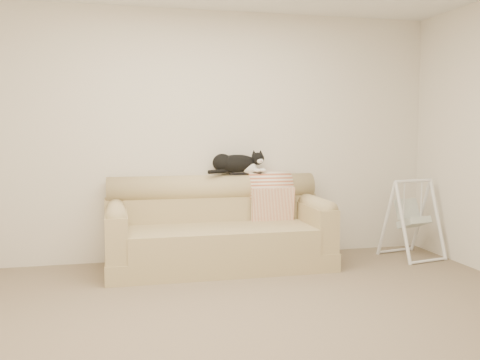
# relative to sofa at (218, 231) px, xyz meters

# --- Properties ---
(ground_plane) EXTENTS (5.00, 5.00, 0.00)m
(ground_plane) POSITION_rel_sofa_xyz_m (-0.06, -1.62, -0.35)
(ground_plane) COLOR #73624C
(ground_plane) RESTS_ON ground
(room_shell) EXTENTS (5.04, 4.04, 2.60)m
(room_shell) POSITION_rel_sofa_xyz_m (-0.06, -1.62, 1.18)
(room_shell) COLOR silver
(room_shell) RESTS_ON ground
(sofa) EXTENTS (2.20, 0.93, 0.90)m
(sofa) POSITION_rel_sofa_xyz_m (0.00, 0.00, 0.00)
(sofa) COLOR tan
(sofa) RESTS_ON ground
(remote_a) EXTENTS (0.18, 0.06, 0.03)m
(remote_a) POSITION_rel_sofa_xyz_m (0.26, 0.24, 0.56)
(remote_a) COLOR black
(remote_a) RESTS_ON sofa
(remote_b) EXTENTS (0.18, 0.11, 0.02)m
(remote_b) POSITION_rel_sofa_xyz_m (0.43, 0.23, 0.56)
(remote_b) COLOR black
(remote_b) RESTS_ON sofa
(tuxedo_cat) EXTENTS (0.64, 0.29, 0.25)m
(tuxedo_cat) POSITION_rel_sofa_xyz_m (0.25, 0.24, 0.66)
(tuxedo_cat) COLOR black
(tuxedo_cat) RESTS_ON sofa
(throw_blanket) EXTENTS (0.45, 0.38, 0.58)m
(throw_blanket) POSITION_rel_sofa_xyz_m (0.60, 0.23, 0.37)
(throw_blanket) COLOR #BB5B37
(throw_blanket) RESTS_ON sofa
(baby_swing) EXTENTS (0.61, 0.64, 0.85)m
(baby_swing) POSITION_rel_sofa_xyz_m (2.09, -0.12, 0.07)
(baby_swing) COLOR white
(baby_swing) RESTS_ON ground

